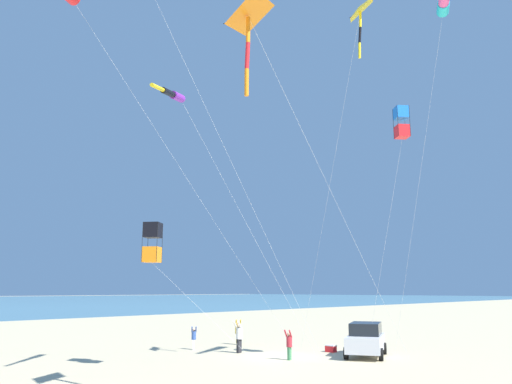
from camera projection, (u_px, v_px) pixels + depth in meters
name	position (u px, v px, depth m)	size (l,w,h in m)	color
ground_plane	(280.00, 356.00, 28.34)	(600.00, 600.00, 0.00)	#C6B58C
parked_car	(366.00, 339.00, 28.48)	(3.53, 4.68, 1.85)	silver
cooler_box	(331.00, 348.00, 30.40)	(0.62, 0.42, 0.42)	red
person_adult_flyer	(238.00, 331.00, 34.69)	(0.61, 0.57, 1.70)	gold
person_child_green_jacket	(289.00, 343.00, 27.05)	(0.44, 0.53, 1.60)	#3D7F51
person_child_grey_jacket	(239.00, 335.00, 30.10)	(0.47, 0.59, 1.88)	#232328
person_bystander_far	(194.00, 337.00, 31.74)	(0.52, 0.50, 1.44)	silver
kite_box_checkered_midright	(401.00, 123.00, 27.22)	(4.36, 2.34, 13.52)	blue
kite_delta_striped_overhead	(359.00, 11.00, 26.27)	(8.69, 5.14, 18.70)	yellow
kite_windsock_green_low_center	(173.00, 95.00, 23.64)	(2.59, 12.00, 13.30)	purple
kite_box_orange_high_right	(152.00, 242.00, 24.73)	(2.07, 6.25, 6.99)	black
kite_delta_long_streamer_right	(247.00, 15.00, 17.36)	(3.43, 16.14, 13.61)	orange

